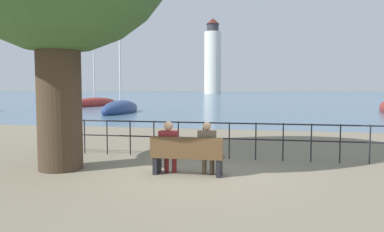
{
  "coord_description": "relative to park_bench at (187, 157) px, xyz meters",
  "views": [
    {
      "loc": [
        1.83,
        -8.38,
        2.01
      ],
      "look_at": [
        0.0,
        0.5,
        1.33
      ],
      "focal_mm": 35.0,
      "sensor_mm": 36.0,
      "label": 1
    }
  ],
  "objects": [
    {
      "name": "sailboat_0",
      "position": [
        -10.02,
        20.31,
        -0.06
      ],
      "size": [
        2.27,
        7.19,
        12.84
      ],
      "rotation": [
        0.0,
        0.0,
        0.06
      ],
      "color": "navy",
      "rests_on": "ground_plane"
    },
    {
      "name": "ground_plane",
      "position": [
        0.0,
        0.06,
        -0.43
      ],
      "size": [
        1000.0,
        1000.0,
        0.0
      ],
      "primitive_type": "plane",
      "color": "#7A705B"
    },
    {
      "name": "seated_person_right",
      "position": [
        0.45,
        0.08,
        0.25
      ],
      "size": [
        0.4,
        0.35,
        1.24
      ],
      "color": "brown",
      "rests_on": "ground_plane"
    },
    {
      "name": "sailboat_3",
      "position": [
        -17.45,
        30.72,
        -0.08
      ],
      "size": [
        2.84,
        8.75,
        13.03
      ],
      "rotation": [
        0.0,
        0.0,
        -0.13
      ],
      "color": "maroon",
      "rests_on": "ground_plane"
    },
    {
      "name": "harbor_lighthouse",
      "position": [
        -18.76,
        129.27,
        12.4
      ],
      "size": [
        6.19,
        6.19,
        27.58
      ],
      "color": "silver",
      "rests_on": "ground_plane"
    },
    {
      "name": "seated_person_left",
      "position": [
        -0.45,
        0.07,
        0.26
      ],
      "size": [
        0.43,
        0.35,
        1.24
      ],
      "color": "maroon",
      "rests_on": "ground_plane"
    },
    {
      "name": "promenade_railing",
      "position": [
        -0.0,
        2.2,
        0.27
      ],
      "size": [
        10.44,
        0.04,
        1.05
      ],
      "color": "black",
      "rests_on": "ground_plane"
    },
    {
      "name": "park_bench",
      "position": [
        0.0,
        0.0,
        0.0
      ],
      "size": [
        1.68,
        0.45,
        0.9
      ],
      "color": "brown",
      "rests_on": "ground_plane"
    },
    {
      "name": "harbor_water",
      "position": [
        0.0,
        159.79,
        -0.42
      ],
      "size": [
        600.0,
        300.0,
        0.01
      ],
      "color": "slate",
      "rests_on": "ground_plane"
    }
  ]
}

